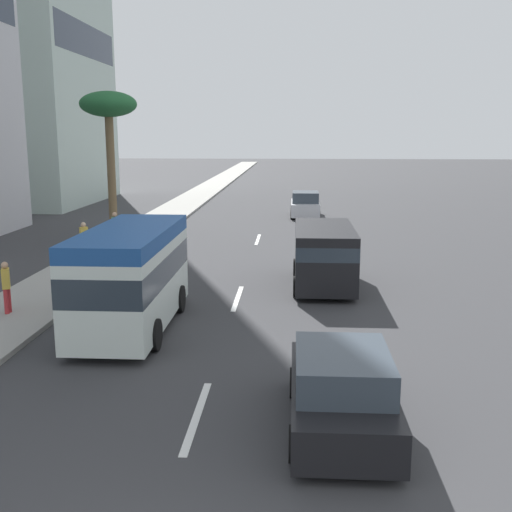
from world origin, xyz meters
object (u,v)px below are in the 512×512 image
minibus_lead (131,274)px  pedestrian_by_tree (115,228)px  pedestrian_near_lamp (6,285)px  pedestrian_mid_block (84,239)px  palm_tree (109,111)px  van_third (324,253)px  car_fourth (341,391)px  car_second (305,205)px

minibus_lead → pedestrian_by_tree: (11.59, 3.84, -0.50)m
pedestrian_near_lamp → pedestrian_mid_block: (8.21, 0.42, 0.01)m
pedestrian_near_lamp → palm_tree: palm_tree is taller
van_third → car_fourth: (-11.05, 0.18, -0.52)m
minibus_lead → palm_tree: (14.43, 4.76, 4.99)m
car_fourth → pedestrian_mid_block: 17.84m
car_second → car_fourth: car_second is taller
car_second → van_third: van_third is taller
pedestrian_near_lamp → palm_tree: bearing=160.9°
van_third → pedestrian_near_lamp: 10.71m
pedestrian_by_tree → palm_tree: (2.84, 0.92, 5.49)m
pedestrian_by_tree → palm_tree: bearing=90.0°
minibus_lead → pedestrian_by_tree: bearing=-161.7°
minibus_lead → car_second: size_ratio=1.47×
pedestrian_near_lamp → car_second: bearing=136.2°
minibus_lead → palm_tree: bearing=-161.8°
van_third → car_fourth: size_ratio=1.17×
minibus_lead → van_third: minibus_lead is taller
minibus_lead → van_third: 7.76m
van_third → pedestrian_near_lamp: (-4.46, 9.73, -0.25)m
minibus_lead → car_fourth: size_ratio=1.44×
car_second → pedestrian_mid_block: (-15.36, 9.79, 0.23)m
pedestrian_by_tree → pedestrian_mid_block: bearing=-121.6°
car_second → car_fourth: 30.15m
van_third → palm_tree: size_ratio=0.66×
minibus_lead → pedestrian_mid_block: (9.02, 4.47, -0.57)m
pedestrian_near_lamp → pedestrian_mid_block: pedestrian_mid_block is taller
car_fourth → pedestrian_near_lamp: size_ratio=2.66×
car_second → pedestrian_near_lamp: (-23.57, 9.38, 0.22)m
pedestrian_mid_block → car_second: bearing=19.1°
car_fourth → van_third: bearing=-0.9°
minibus_lead → pedestrian_near_lamp: (0.81, 4.05, -0.58)m
van_third → pedestrian_by_tree: (6.32, 9.52, -0.17)m
pedestrian_near_lamp → pedestrian_by_tree: (10.78, -0.21, 0.08)m
car_second → palm_tree: palm_tree is taller
minibus_lead → pedestrian_mid_block: 10.08m
car_second → pedestrian_mid_block: size_ratio=2.58×
pedestrian_by_tree → van_third: bearing=-51.5°
minibus_lead → car_fourth: 8.02m
pedestrian_mid_block → palm_tree: 7.76m
pedestrian_mid_block → palm_tree: size_ratio=0.22×
pedestrian_near_lamp → car_fourth: bearing=33.3°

